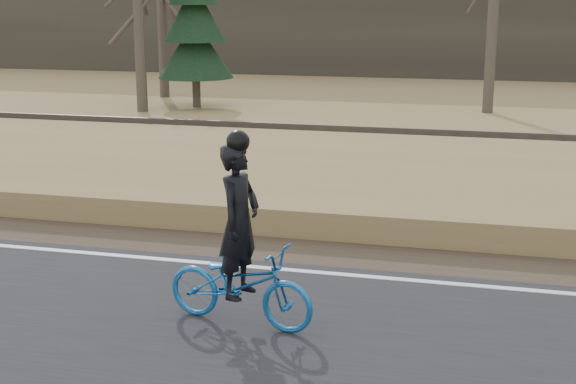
# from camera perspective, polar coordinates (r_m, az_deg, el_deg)

# --- Properties ---
(ground) EXTENTS (120.00, 120.00, 0.00)m
(ground) POSITION_cam_1_polar(r_m,az_deg,el_deg) (12.03, -14.13, -4.84)
(ground) COLOR olive
(ground) RESTS_ON ground
(edge_line) EXTENTS (120.00, 0.12, 0.01)m
(edge_line) POSITION_cam_1_polar(r_m,az_deg,el_deg) (12.18, -13.71, -4.26)
(edge_line) COLOR silver
(edge_line) RESTS_ON road
(shoulder) EXTENTS (120.00, 1.60, 0.04)m
(shoulder) POSITION_cam_1_polar(r_m,az_deg,el_deg) (13.04, -11.66, -3.16)
(shoulder) COLOR #473A2B
(shoulder) RESTS_ON ground
(embankment) EXTENTS (120.00, 5.00, 0.44)m
(embankment) POSITION_cam_1_polar(r_m,az_deg,el_deg) (15.64, -6.95, 0.61)
(embankment) COLOR olive
(embankment) RESTS_ON ground
(ballast) EXTENTS (120.00, 3.00, 0.45)m
(ballast) POSITION_cam_1_polar(r_m,az_deg,el_deg) (19.16, -2.87, 3.13)
(ballast) COLOR slate
(ballast) RESTS_ON ground
(railroad) EXTENTS (120.00, 2.40, 0.29)m
(railroad) POSITION_cam_1_polar(r_m,az_deg,el_deg) (19.10, -2.88, 4.03)
(railroad) COLOR black
(railroad) RESTS_ON ballast
(treeline_backdrop) EXTENTS (120.00, 4.00, 6.00)m
(treeline_backdrop) POSITION_cam_1_polar(r_m,az_deg,el_deg) (40.38, 6.50, 12.60)
(treeline_backdrop) COLOR #383328
(treeline_backdrop) RESTS_ON ground
(cyclist) EXTENTS (1.91, 0.95, 2.27)m
(cyclist) POSITION_cam_1_polar(r_m,az_deg,el_deg) (9.17, -3.44, -5.14)
(cyclist) COLOR #175CA0
(cyclist) RESTS_ON road
(bare_tree_near_left) EXTENTS (0.36, 0.36, 6.01)m
(bare_tree_near_left) POSITION_cam_1_polar(r_m,az_deg,el_deg) (27.15, -10.57, 11.95)
(bare_tree_near_left) COLOR brown
(bare_tree_near_left) RESTS_ON ground
(conifer) EXTENTS (2.60, 2.60, 6.65)m
(conifer) POSITION_cam_1_polar(r_m,az_deg,el_deg) (28.05, -6.68, 12.43)
(conifer) COLOR brown
(conifer) RESTS_ON ground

